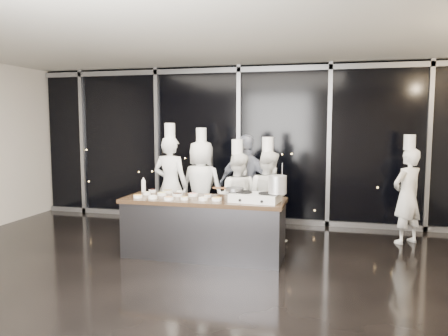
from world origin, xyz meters
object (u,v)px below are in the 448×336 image
at_px(demo_counter, 204,227).
at_px(chef_left, 202,187).
at_px(chef_center, 237,197).
at_px(chef_side, 407,195).
at_px(stove, 255,197).
at_px(guest, 247,186).
at_px(chef_far_left, 170,184).
at_px(frying_pan, 234,189).
at_px(chef_right, 267,196).
at_px(stock_pot, 277,185).

bearing_deg(demo_counter, chef_left, 108.42).
xyz_separation_m(chef_center, chef_side, (2.80, 0.59, 0.05)).
distance_m(demo_counter, chef_center, 1.05).
xyz_separation_m(stove, chef_left, (-1.26, 1.43, -0.09)).
bearing_deg(demo_counter, stove, -6.04).
height_order(stove, guest, guest).
bearing_deg(chef_far_left, chef_left, -152.72).
relative_size(chef_far_left, chef_side, 1.10).
relative_size(frying_pan, chef_left, 0.25).
bearing_deg(chef_right, frying_pan, 94.29).
height_order(chef_far_left, chef_center, chef_far_left).
bearing_deg(chef_left, chef_side, -166.16).
bearing_deg(frying_pan, chef_far_left, 147.69).
bearing_deg(frying_pan, chef_side, 37.44).
xyz_separation_m(chef_left, chef_side, (3.56, 0.20, -0.04)).
bearing_deg(chef_center, chef_far_left, -7.20).
height_order(stock_pot, chef_right, chef_right).
bearing_deg(stove, chef_right, 96.31).
height_order(chef_left, chef_center, chef_left).
relative_size(stove, frying_pan, 1.54).
height_order(demo_counter, stove, stove).
height_order(demo_counter, frying_pan, frying_pan).
relative_size(chef_left, chef_right, 1.08).
bearing_deg(chef_far_left, chef_right, -176.89).
bearing_deg(demo_counter, chef_center, 71.90).
relative_size(stove, guest, 0.40).
bearing_deg(chef_left, demo_counter, 119.10).
bearing_deg(guest, chef_center, 83.62).
xyz_separation_m(demo_counter, chef_right, (0.81, 1.06, 0.34)).
relative_size(frying_pan, chef_side, 0.26).
bearing_deg(chef_right, chef_far_left, 18.82).
relative_size(chef_right, chef_side, 0.98).
distance_m(chef_far_left, chef_center, 1.31).
bearing_deg(demo_counter, chef_side, 26.38).
relative_size(demo_counter, chef_side, 1.33).
bearing_deg(frying_pan, guest, 99.43).
distance_m(stock_pot, chef_center, 1.42).
relative_size(chef_center, chef_right, 0.98).
height_order(chef_left, guest, chef_left).
relative_size(chef_far_left, chef_center, 1.15).
bearing_deg(chef_left, stock_pot, 147.51).
height_order(chef_far_left, chef_left, chef_far_left).
bearing_deg(guest, chef_far_left, 17.04).
bearing_deg(chef_side, chef_right, -28.79).
relative_size(demo_counter, chef_far_left, 1.21).
bearing_deg(chef_center, chef_side, -166.98).
distance_m(stock_pot, chef_left, 2.19).
bearing_deg(chef_side, guest, -34.61).
distance_m(chef_left, chef_right, 1.29).
bearing_deg(chef_right, chef_center, 33.89).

